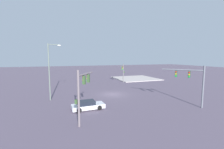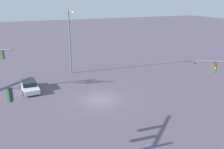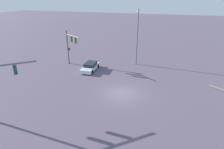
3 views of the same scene
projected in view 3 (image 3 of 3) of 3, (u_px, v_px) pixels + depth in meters
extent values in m
plane|color=#594D5F|center=(122.00, 93.00, 23.89)|extent=(209.57, 209.57, 0.00)
cylinder|color=slate|center=(5.00, 65.00, 18.09)|extent=(4.33, 3.82, 0.18)
cube|color=#1E4830|center=(15.00, 70.00, 18.61)|extent=(0.41, 0.41, 0.95)
cylinder|color=red|center=(15.00, 66.00, 18.63)|extent=(0.19, 0.18, 0.20)
cylinder|color=orange|center=(15.00, 69.00, 18.75)|extent=(0.19, 0.18, 0.20)
cylinder|color=green|center=(16.00, 72.00, 18.86)|extent=(0.19, 0.18, 0.20)
cylinder|color=#655B5F|center=(68.00, 48.00, 32.97)|extent=(0.24, 0.24, 5.85)
cylinder|color=#655B5F|center=(73.00, 36.00, 30.65)|extent=(3.54, 2.30, 0.18)
cube|color=#304C28|center=(71.00, 39.00, 31.25)|extent=(0.41, 0.39, 0.95)
cylinder|color=red|center=(72.00, 37.00, 31.24)|extent=(0.20, 0.16, 0.20)
cylinder|color=orange|center=(72.00, 39.00, 31.35)|extent=(0.20, 0.16, 0.20)
cylinder|color=green|center=(72.00, 41.00, 31.47)|extent=(0.20, 0.16, 0.20)
cube|color=#304C28|center=(75.00, 41.00, 30.35)|extent=(0.41, 0.39, 0.95)
cylinder|color=red|center=(76.00, 39.00, 30.33)|extent=(0.20, 0.16, 0.20)
cylinder|color=orange|center=(76.00, 40.00, 30.45)|extent=(0.20, 0.16, 0.20)
cylinder|color=green|center=(76.00, 42.00, 30.57)|extent=(0.20, 0.16, 0.20)
cube|color=#304C28|center=(69.00, 49.00, 33.25)|extent=(0.38, 0.36, 0.44)
cylinder|color=#5B685E|center=(137.00, 38.00, 31.98)|extent=(0.20, 0.20, 9.31)
cylinder|color=#5B685E|center=(138.00, 10.00, 29.44)|extent=(0.33, 1.73, 0.12)
ellipsoid|color=silver|center=(138.00, 11.00, 28.70)|extent=(0.37, 0.63, 0.20)
cube|color=silver|center=(90.00, 68.00, 30.97)|extent=(1.98, 4.47, 0.55)
cube|color=black|center=(91.00, 64.00, 31.00)|extent=(1.68, 2.35, 0.50)
cylinder|color=black|center=(92.00, 72.00, 29.60)|extent=(0.25, 0.65, 0.64)
cylinder|color=black|center=(82.00, 71.00, 30.00)|extent=(0.25, 0.65, 0.64)
cylinder|color=black|center=(98.00, 66.00, 32.03)|extent=(0.25, 0.65, 0.64)
cylinder|color=black|center=(88.00, 65.00, 32.43)|extent=(0.25, 0.65, 0.64)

